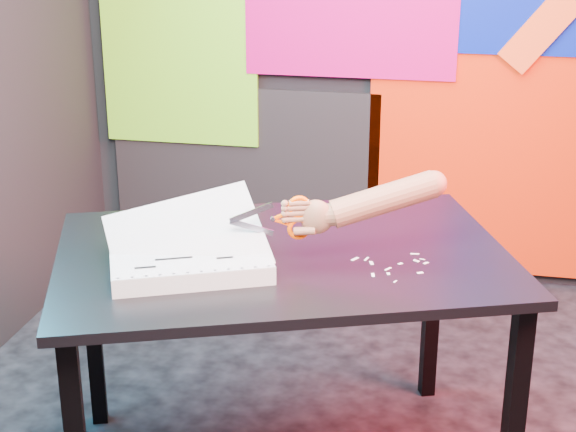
# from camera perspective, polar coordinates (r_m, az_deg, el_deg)

# --- Properties ---
(room) EXTENTS (3.01, 3.01, 2.71)m
(room) POSITION_cam_1_polar(r_m,az_deg,el_deg) (2.52, 5.24, 11.39)
(room) COLOR black
(room) RESTS_ON ground
(backdrop) EXTENTS (2.88, 0.05, 2.08)m
(backdrop) POSITION_cam_1_polar(r_m,az_deg,el_deg) (4.02, 8.42, 8.81)
(backdrop) COLOR red
(backdrop) RESTS_ON ground
(work_table) EXTENTS (1.52, 1.27, 0.75)m
(work_table) POSITION_cam_1_polar(r_m,az_deg,el_deg) (2.59, -0.34, -3.99)
(work_table) COLOR black
(work_table) RESTS_ON ground
(printout_stack) EXTENTS (0.53, 0.46, 0.23)m
(printout_stack) POSITION_cam_1_polar(r_m,az_deg,el_deg) (2.45, -6.41, -2.78)
(printout_stack) COLOR silver
(printout_stack) RESTS_ON work_table
(scissors) EXTENTS (0.22, 0.09, 0.13)m
(scissors) POSITION_cam_1_polar(r_m,az_deg,el_deg) (2.44, 0.34, -0.13)
(scissors) COLOR #B7B8C9
(scissors) RESTS_ON printout_stack
(hand_forearm) EXTENTS (0.44, 0.19, 0.17)m
(hand_forearm) POSITION_cam_1_polar(r_m,az_deg,el_deg) (2.47, 5.47, 0.92)
(hand_forearm) COLOR brown
(hand_forearm) RESTS_ON work_table
(paper_clippings) EXTENTS (0.22, 0.22, 0.00)m
(paper_clippings) POSITION_cam_1_polar(r_m,az_deg,el_deg) (2.49, 6.65, -3.14)
(paper_clippings) COLOR silver
(paper_clippings) RESTS_ON work_table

